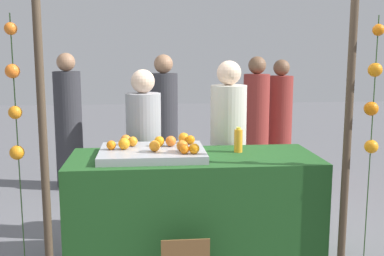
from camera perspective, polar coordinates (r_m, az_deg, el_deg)
stall_counter at (r=3.82m, az=0.22°, el=-10.17°), size 1.96×0.79×0.92m
orange_tray at (r=3.68m, az=-4.88°, el=-3.04°), size 0.82×0.63×0.06m
orange_0 at (r=3.90m, az=-1.03°, el=-1.21°), size 0.09×0.09×0.09m
orange_1 at (r=3.49m, az=0.26°, el=-2.54°), size 0.08×0.08×0.08m
orange_2 at (r=3.85m, az=-0.19°, el=-1.44°), size 0.07×0.07×0.07m
orange_3 at (r=3.49m, az=-0.92°, el=-2.59°), size 0.07×0.07×0.07m
orange_4 at (r=3.57m, az=-1.21°, el=-2.19°), size 0.09×0.09×0.09m
orange_5 at (r=3.68m, az=-8.30°, el=-1.91°), size 0.09×0.09×0.09m
orange_6 at (r=3.76m, az=-2.61°, el=-1.61°), size 0.09×0.09×0.09m
orange_7 at (r=3.68m, az=-9.85°, el=-2.08°), size 0.07×0.07×0.07m
orange_8 at (r=3.77m, az=-4.02°, el=-1.63°), size 0.08×0.08×0.08m
orange_9 at (r=3.86m, az=-8.10°, el=-1.43°), size 0.08×0.08×0.08m
orange_10 at (r=3.79m, az=-7.27°, el=-1.64°), size 0.08×0.08×0.08m
orange_11 at (r=3.58m, az=-4.59°, el=-2.21°), size 0.09×0.09×0.09m
juice_bottle at (r=3.84m, az=5.68°, el=-1.53°), size 0.07×0.07×0.21m
vendor_left at (r=4.31m, az=-5.86°, el=-4.15°), size 0.32×0.32×1.58m
vendor_right at (r=4.37m, az=4.41°, el=-3.44°), size 0.33×0.33×1.66m
crowd_person_0 at (r=5.77m, az=-3.43°, el=-0.09°), size 0.34×0.34×1.70m
crowd_person_1 at (r=6.18m, az=-14.84°, el=0.32°), size 0.34×0.34×1.72m
crowd_person_2 at (r=6.11m, az=7.80°, el=0.25°), size 0.34×0.34×1.68m
crowd_person_3 at (r=6.49m, az=10.67°, el=0.52°), size 0.33×0.33×1.63m
canopy_post_left at (r=3.29m, az=-17.68°, el=-2.22°), size 0.06×0.06×2.21m
canopy_post_right at (r=3.51m, az=18.44°, el=-1.53°), size 0.06×0.06×2.21m
garland_strand_left at (r=3.30m, az=-20.88°, el=3.13°), size 0.10×0.10×1.98m
garland_strand_right at (r=3.52m, az=21.27°, el=3.41°), size 0.11×0.10×1.98m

